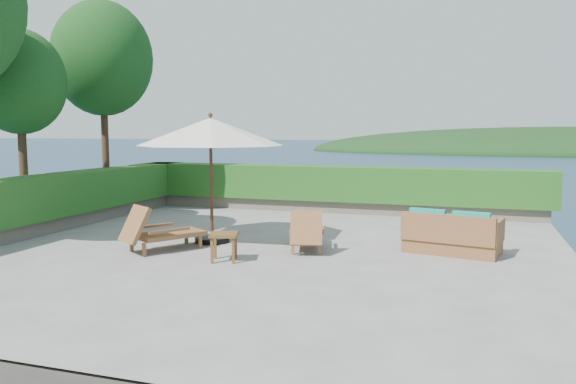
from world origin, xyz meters
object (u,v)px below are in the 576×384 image
(lounge_left, at_px, (159,231))
(lounge_right, at_px, (307,233))
(side_table, at_px, (224,238))
(wicker_loveseat, at_px, (451,236))
(patio_umbrella, at_px, (211,133))

(lounge_left, xyz_separation_m, lounge_right, (2.78, 0.99, -0.03))
(side_table, height_order, wicker_loveseat, wicker_loveseat)
(lounge_right, bearing_deg, lounge_left, -174.94)
(lounge_left, bearing_deg, wicker_loveseat, 48.57)
(lounge_right, distance_m, wicker_loveseat, 2.84)
(wicker_loveseat, bearing_deg, lounge_left, -152.27)
(patio_umbrella, distance_m, wicker_loveseat, 5.36)
(lounge_left, bearing_deg, patio_umbrella, 94.79)
(side_table, distance_m, wicker_loveseat, 4.43)
(side_table, bearing_deg, wicker_loveseat, 26.70)
(lounge_right, relative_size, side_table, 2.60)
(lounge_left, bearing_deg, lounge_right, 52.15)
(side_table, bearing_deg, lounge_right, 49.44)
(patio_umbrella, distance_m, lounge_left, 2.34)
(lounge_left, distance_m, wicker_loveseat, 5.78)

